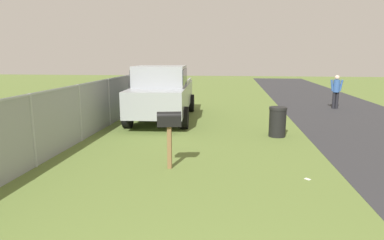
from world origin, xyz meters
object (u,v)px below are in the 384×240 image
Objects in this scene: pickup_truck at (162,91)px; pedestrian at (336,90)px; trash_bin at (277,122)px; mailbox at (169,123)px.

pedestrian is (3.61, -7.49, -0.21)m from pickup_truck.
trash_bin is at bearing -25.83° from pedestrian.
pickup_truck is at bearing 2.16° from mailbox.
pickup_truck is at bearing 60.25° from trash_bin.
mailbox reaches higher than trash_bin.
mailbox is 0.23× the size of pickup_truck.
pickup_truck is 8.32m from pedestrian.
pedestrian reaches higher than mailbox.
mailbox is at bearing 140.31° from trash_bin.
pickup_truck reaches higher than trash_bin.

